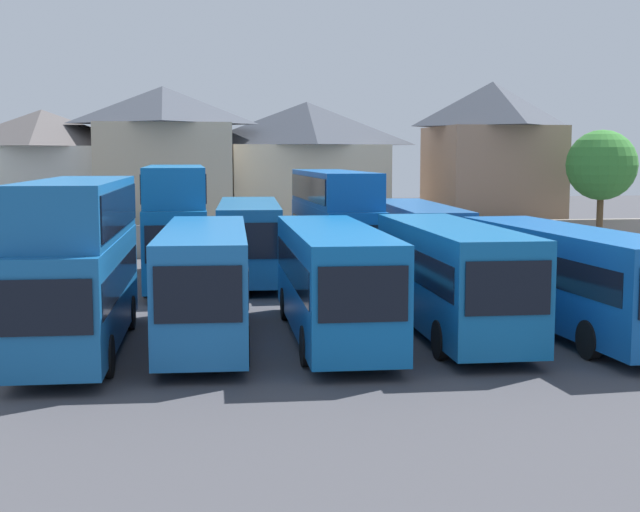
% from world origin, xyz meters
% --- Properties ---
extents(ground, '(140.00, 140.00, 0.00)m').
position_xyz_m(ground, '(0.00, 18.00, 0.00)').
color(ground, '#424247').
extents(depot_boundary_wall, '(56.00, 0.50, 1.80)m').
position_xyz_m(depot_boundary_wall, '(0.00, 23.36, 0.90)').
color(depot_boundary_wall, gray).
rests_on(depot_boundary_wall, ground).
extents(bus_1, '(2.84, 10.37, 4.93)m').
position_xyz_m(bus_1, '(-7.52, -0.21, 2.77)').
color(bus_1, '#175C9C').
rests_on(bus_1, ground).
extents(bus_2, '(3.08, 10.56, 3.47)m').
position_xyz_m(bus_2, '(-3.93, 0.36, 1.98)').
color(bus_2, '#1A62A7').
rests_on(bus_2, ground).
extents(bus_3, '(2.97, 11.16, 3.44)m').
position_xyz_m(bus_3, '(-0.06, 0.22, 1.96)').
color(bus_3, '#0E5CA7').
rests_on(bus_3, ground).
extents(bus_4, '(2.93, 10.88, 3.46)m').
position_xyz_m(bus_4, '(3.72, 0.36, 1.98)').
color(bus_4, '#105D9F').
rests_on(bus_4, ground).
extents(bus_5, '(3.05, 12.10, 3.31)m').
position_xyz_m(bus_5, '(7.52, 0.16, 1.90)').
color(bus_5, '#1255A6').
rests_on(bus_5, ground).
extents(bus_6, '(2.67, 11.48, 5.14)m').
position_xyz_m(bus_6, '(-4.77, 13.06, 2.89)').
color(bus_6, '#105FA3').
rests_on(bus_6, ground).
extents(bus_7, '(3.44, 11.08, 3.51)m').
position_xyz_m(bus_7, '(-1.52, 13.52, 2.00)').
color(bus_7, '#185C94').
rests_on(bus_7, ground).
extents(bus_8, '(2.54, 11.15, 4.90)m').
position_xyz_m(bus_8, '(2.32, 13.34, 2.76)').
color(bus_8, '#0E53A5').
rests_on(bus_8, ground).
extents(bus_9, '(3.38, 12.02, 3.34)m').
position_xyz_m(bus_9, '(6.28, 13.56, 1.91)').
color(bus_9, '#1B5397').
rests_on(bus_9, ground).
extents(house_terrace_left, '(8.69, 7.49, 8.34)m').
position_xyz_m(house_terrace_left, '(-12.67, 30.09, 4.25)').
color(house_terrace_left, silver).
rests_on(house_terrace_left, ground).
extents(house_terrace_centre, '(8.26, 8.05, 9.75)m').
position_xyz_m(house_terrace_centre, '(-5.42, 29.03, 4.96)').
color(house_terrace_centre, '#C6B293').
rests_on(house_terrace_centre, ground).
extents(house_terrace_right, '(10.23, 6.42, 8.97)m').
position_xyz_m(house_terrace_right, '(3.59, 30.41, 4.58)').
color(house_terrace_right, beige).
rests_on(house_terrace_right, ground).
extents(house_terrace_far_right, '(7.61, 8.31, 10.28)m').
position_xyz_m(house_terrace_far_right, '(15.42, 28.96, 5.24)').
color(house_terrace_far_right, '#9E7A60').
rests_on(house_terrace_far_right, ground).
extents(tree_behind_wall, '(4.00, 4.00, 7.05)m').
position_xyz_m(tree_behind_wall, '(19.22, 21.36, 5.02)').
color(tree_behind_wall, brown).
rests_on(tree_behind_wall, ground).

